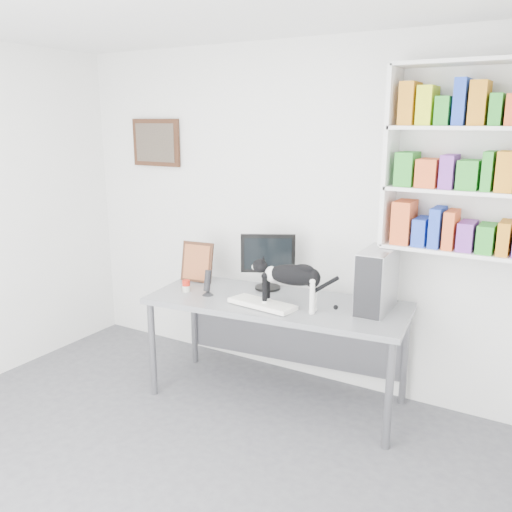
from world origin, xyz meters
name	(u,v)px	position (x,y,z in m)	size (l,w,h in m)	color
room	(100,272)	(0.00, 0.00, 1.35)	(4.01, 4.01, 2.70)	#5E5E63
bookshelf	(467,160)	(1.40, 1.85, 1.85)	(1.03, 0.28, 1.24)	white
wall_art	(156,143)	(-1.30, 1.97, 1.90)	(0.52, 0.04, 0.42)	#3E2214
desk	(276,351)	(0.22, 1.49, 0.40)	(1.92, 0.75, 0.80)	slate
monitor	(268,261)	(0.02, 1.71, 1.02)	(0.42, 0.20, 0.45)	black
keyboard	(262,304)	(0.19, 1.32, 0.82)	(0.49, 0.19, 0.04)	white
pc_tower	(377,280)	(0.91, 1.67, 1.02)	(0.19, 0.44, 0.44)	#AAABAF
speaker	(208,282)	(-0.30, 1.33, 0.90)	(0.09, 0.09, 0.20)	black
leaning_print	(197,261)	(-0.59, 1.59, 0.97)	(0.27, 0.11, 0.34)	#3E2214
soup_can	(186,286)	(-0.50, 1.32, 0.84)	(0.06, 0.06, 0.09)	red
cat	(291,286)	(0.40, 1.36, 0.97)	(0.56, 0.15, 0.34)	black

